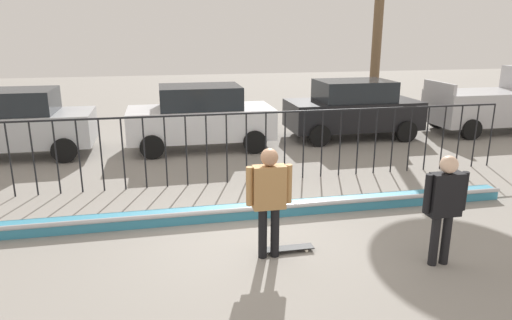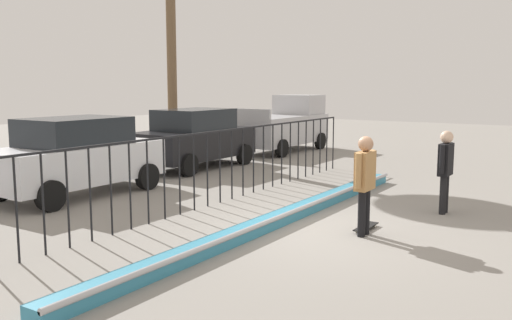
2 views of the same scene
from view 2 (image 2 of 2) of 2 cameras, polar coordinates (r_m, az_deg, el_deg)
name	(u,v)px [view 2 (image 2 of 2)]	position (r m, az deg, el deg)	size (l,w,h in m)	color
ground_plane	(329,232)	(10.36, 7.51, -7.34)	(60.00, 60.00, 0.00)	gray
bowl_coping_ledge	(280,218)	(10.80, 2.51, -5.99)	(11.00, 0.40, 0.27)	teal
perimeter_fence	(194,163)	(11.83, -6.45, -0.28)	(14.04, 0.04, 1.67)	black
skateboarder	(365,176)	(9.98, 11.19, -1.67)	(0.73, 0.27, 1.80)	black
skateboard	(366,227)	(10.57, 11.30, -6.79)	(0.80, 0.20, 0.07)	black
camera_operator	(446,164)	(12.14, 19.00, -0.41)	(0.71, 0.26, 1.75)	black
parked_car_white	(76,156)	(14.08, -18.15, 0.41)	(4.30, 2.12, 1.90)	silver
parked_car_black	(195,138)	(17.93, -6.35, 2.29)	(4.30, 2.12, 1.90)	black
pickup_truck	(284,125)	(22.38, 2.95, 3.61)	(4.70, 2.12, 2.24)	#B7B7BC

